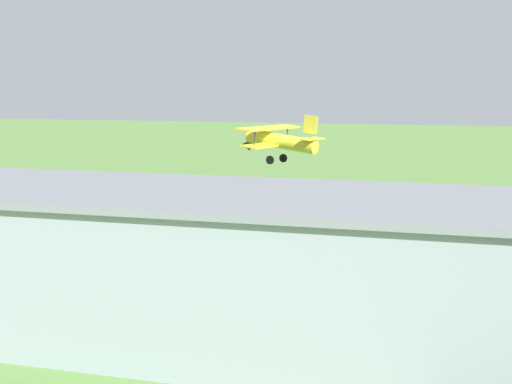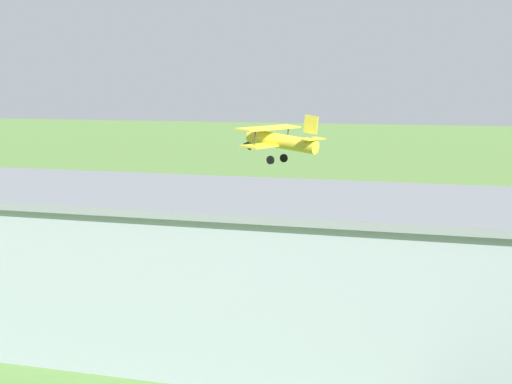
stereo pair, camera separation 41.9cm
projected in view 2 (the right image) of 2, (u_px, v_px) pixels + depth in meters
ground_plane at (365, 241)px, 67.92m from camera, size 400.00×400.00×0.00m
hangar at (138, 261)px, 42.50m from camera, size 38.42×13.38×7.51m
biplane at (279, 140)px, 62.51m from camera, size 6.87×7.47×3.70m
person_walking_on_apron at (504, 283)px, 50.00m from camera, size 0.47×0.47×1.68m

